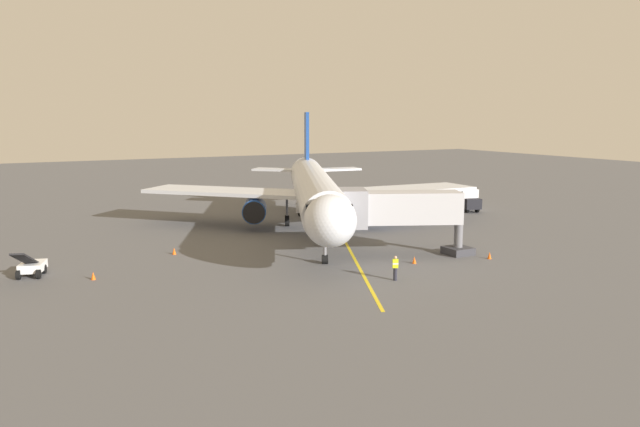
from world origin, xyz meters
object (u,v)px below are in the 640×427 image
object	(u,v)px
box_truck_starboard_side	(465,199)
safety_cone_nose_right	(414,260)
ground_crew_marshaller	(395,268)
jet_bridge	(390,209)
safety_cone_wing_starboard	(174,251)
safety_cone_wing_port	(489,255)
airplane	(314,190)
belt_loader_portside	(31,266)
safety_cone_nose_left	(93,276)
box_truck_near_nose	(310,202)

from	to	relation	value
box_truck_starboard_side	safety_cone_nose_right	world-z (taller)	box_truck_starboard_side
ground_crew_marshaller	safety_cone_nose_right	bearing A→B (deg)	-140.45
jet_bridge	safety_cone_wing_starboard	world-z (taller)	jet_bridge
ground_crew_marshaller	safety_cone_wing_port	world-z (taller)	ground_crew_marshaller
safety_cone_wing_port	ground_crew_marshaller	bearing A→B (deg)	10.41
ground_crew_marshaller	safety_cone_wing_starboard	distance (m)	18.78
airplane	safety_cone_wing_starboard	size ratio (longest dim) A/B	69.37
ground_crew_marshaller	belt_loader_portside	distance (m)	25.37
ground_crew_marshaller	safety_cone_wing_starboard	size ratio (longest dim) A/B	3.11
safety_cone_wing_starboard	ground_crew_marshaller	bearing A→B (deg)	126.68
safety_cone_nose_right	safety_cone_wing_starboard	bearing A→B (deg)	-37.28
jet_bridge	safety_cone_nose_right	distance (m)	4.73
box_truck_starboard_side	safety_cone_nose_left	distance (m)	45.46
jet_bridge	safety_cone_wing_port	world-z (taller)	jet_bridge
safety_cone_wing_starboard	safety_cone_wing_port	bearing A→B (deg)	148.47
box_truck_starboard_side	safety_cone_wing_port	size ratio (longest dim) A/B	8.98
jet_bridge	safety_cone_nose_left	xyz separation A→B (m)	(22.18, -3.26, -3.49)
airplane	safety_cone_nose_right	size ratio (longest dim) A/B	69.37
box_truck_near_nose	safety_cone_nose_right	size ratio (longest dim) A/B	8.45
ground_crew_marshaller	safety_cone_nose_right	size ratio (longest dim) A/B	3.11
airplane	box_truck_starboard_side	bearing A→B (deg)	-171.32
belt_loader_portside	safety_cone_wing_starboard	size ratio (longest dim) A/B	8.59
safety_cone_wing_port	safety_cone_nose_right	bearing A→B (deg)	-13.80
box_truck_starboard_side	safety_cone_wing_port	world-z (taller)	box_truck_starboard_side
safety_cone_nose_left	safety_cone_nose_right	distance (m)	23.23
ground_crew_marshaller	safety_cone_wing_starboard	world-z (taller)	ground_crew_marshaller
safety_cone_nose_left	safety_cone_wing_starboard	world-z (taller)	same
airplane	ground_crew_marshaller	size ratio (longest dim) A/B	22.31
jet_bridge	box_truck_near_nose	world-z (taller)	jet_bridge
safety_cone_nose_right	safety_cone_wing_starboard	xyz separation A→B (m)	(15.32, -11.66, 0.00)
jet_bridge	safety_cone_wing_port	xyz separation A→B (m)	(-6.28, 4.71, -3.49)
safety_cone_wing_port	airplane	bearing A→B (deg)	-69.01
airplane	safety_cone_wing_starboard	world-z (taller)	airplane
belt_loader_portside	safety_cone_nose_right	size ratio (longest dim) A/B	8.59
jet_bridge	box_truck_starboard_side	xyz separation A→B (m)	(-21.50, -15.82, -2.38)
belt_loader_portside	safety_cone_wing_port	size ratio (longest dim) A/B	8.59
box_truck_near_nose	safety_cone_wing_starboard	distance (m)	23.75
safety_cone_nose_left	safety_cone_nose_right	size ratio (longest dim) A/B	1.00
box_truck_near_nose	box_truck_starboard_side	bearing A→B (deg)	159.93
box_truck_near_nose	ground_crew_marshaller	bearing A→B (deg)	74.13
safety_cone_wing_starboard	safety_cone_nose_left	bearing A→B (deg)	36.68
safety_cone_nose_left	belt_loader_portside	bearing A→B (deg)	-39.53
box_truck_near_nose	safety_cone_nose_left	distance (m)	32.45
box_truck_near_nose	box_truck_starboard_side	size ratio (longest dim) A/B	0.94
jet_bridge	safety_cone_wing_port	size ratio (longest dim) A/B	20.28
airplane	ground_crew_marshaller	world-z (taller)	airplane
box_truck_starboard_side	safety_cone_nose_right	xyz separation A→B (m)	(21.36, 19.02, -1.11)
ground_crew_marshaller	box_truck_starboard_side	world-z (taller)	box_truck_starboard_side
ground_crew_marshaller	box_truck_near_nose	bearing A→B (deg)	-105.87
airplane	safety_cone_wing_port	xyz separation A→B (m)	(-6.60, 17.20, -3.73)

